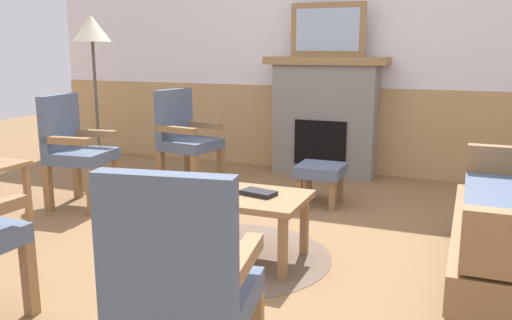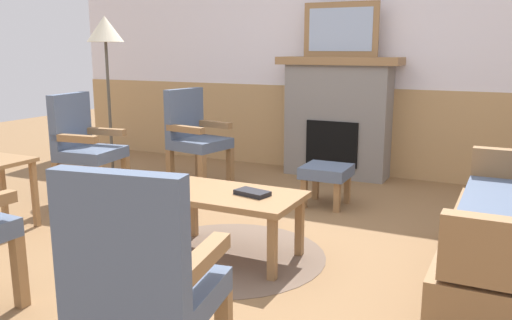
{
  "view_description": "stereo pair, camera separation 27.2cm",
  "coord_description": "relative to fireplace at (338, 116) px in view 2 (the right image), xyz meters",
  "views": [
    {
      "loc": [
        1.46,
        -3.24,
        1.37
      ],
      "look_at": [
        0.0,
        0.35,
        0.55
      ],
      "focal_mm": 37.19,
      "sensor_mm": 36.0,
      "label": 1
    },
    {
      "loc": [
        1.71,
        -3.13,
        1.37
      ],
      "look_at": [
        0.0,
        0.35,
        0.55
      ],
      "focal_mm": 37.19,
      "sensor_mm": 36.0,
      "label": 2
    }
  ],
  "objects": [
    {
      "name": "round_rug",
      "position": [
        0.06,
        -2.54,
        -0.65
      ],
      "size": [
        1.3,
        1.3,
        0.01
      ],
      "primitive_type": "cylinder",
      "color": "brown",
      "rests_on": "ground_plane"
    },
    {
      "name": "armchair_near_fireplace",
      "position": [
        -1.12,
        -1.11,
        -0.11
      ],
      "size": [
        0.55,
        0.55,
        0.98
      ],
      "color": "olive",
      "rests_on": "ground_plane"
    },
    {
      "name": "coffee_table",
      "position": [
        0.06,
        -2.54,
        -0.27
      ],
      "size": [
        0.96,
        0.56,
        0.44
      ],
      "color": "olive",
      "rests_on": "ground_plane"
    },
    {
      "name": "armchair_by_window_left",
      "position": [
        -1.72,
        -1.99,
        -0.11
      ],
      "size": [
        0.53,
        0.53,
        0.98
      ],
      "color": "olive",
      "rests_on": "ground_plane"
    },
    {
      "name": "book_on_table",
      "position": [
        0.23,
        -2.53,
        -0.2
      ],
      "size": [
        0.24,
        0.17,
        0.03
      ],
      "primitive_type": "cube",
      "rotation": [
        0.0,
        0.0,
        -0.22
      ],
      "color": "black",
      "rests_on": "coffee_table"
    },
    {
      "name": "floor_lamp_by_chairs",
      "position": [
        -1.96,
        -1.35,
        0.8
      ],
      "size": [
        0.36,
        0.36,
        1.68
      ],
      "color": "#332D28",
      "rests_on": "ground_plane"
    },
    {
      "name": "framed_picture",
      "position": [
        0.0,
        0.0,
        0.91
      ],
      "size": [
        0.8,
        0.04,
        0.56
      ],
      "color": "olive",
      "rests_on": "fireplace"
    },
    {
      "name": "fireplace",
      "position": [
        0.0,
        0.0,
        0.0
      ],
      "size": [
        1.3,
        0.44,
        1.28
      ],
      "color": "gray",
      "rests_on": "ground_plane"
    },
    {
      "name": "ground_plane",
      "position": [
        0.0,
        -2.35,
        -0.65
      ],
      "size": [
        14.0,
        14.0,
        0.0
      ],
      "primitive_type": "plane",
      "color": "olive"
    },
    {
      "name": "armchair_front_left",
      "position": [
        0.55,
        -4.06,
        -0.11
      ],
      "size": [
        0.55,
        0.55,
        0.98
      ],
      "color": "olive",
      "rests_on": "ground_plane"
    },
    {
      "name": "footstool",
      "position": [
        0.27,
        -1.14,
        -0.37
      ],
      "size": [
        0.4,
        0.4,
        0.36
      ],
      "color": "olive",
      "rests_on": "ground_plane"
    },
    {
      "name": "wall_back",
      "position": [
        0.0,
        0.25,
        0.66
      ],
      "size": [
        7.2,
        0.14,
        2.7
      ],
      "color": "white",
      "rests_on": "ground_plane"
    }
  ]
}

